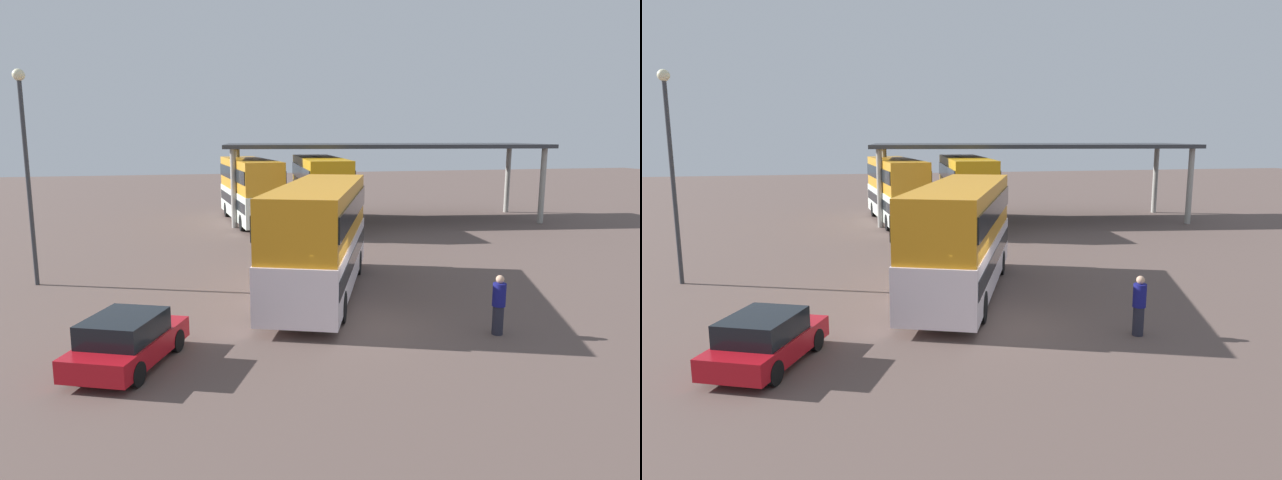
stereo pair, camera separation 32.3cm
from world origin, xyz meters
The scene contains 8 objects.
ground_plane centered at (0.00, 0.00, 0.00)m, with size 140.00×140.00×0.00m, color brown.
double_decker_main centered at (0.18, 3.64, 2.21)m, with size 6.05×10.44×4.02m.
parked_hatchback centered at (-6.07, -1.82, 0.67)m, with size 3.01×4.01×1.35m.
double_decker_near_canopy centered at (-0.32, 21.61, 2.28)m, with size 3.16×10.62×4.15m.
double_decker_mid_row centered at (3.84, 19.30, 2.36)m, with size 3.56×11.16×4.32m.
depot_canopy centered at (8.68, 21.01, 4.82)m, with size 21.79×9.55×5.11m.
lamppost_tall centered at (-10.22, 7.39, 5.08)m, with size 0.44×0.44×8.10m.
pedestrian_waiting centered at (4.21, -1.81, 0.89)m, with size 0.38×0.38×1.77m.
Camera 2 is at (-4.21, -16.40, 5.76)m, focal length 32.49 mm.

